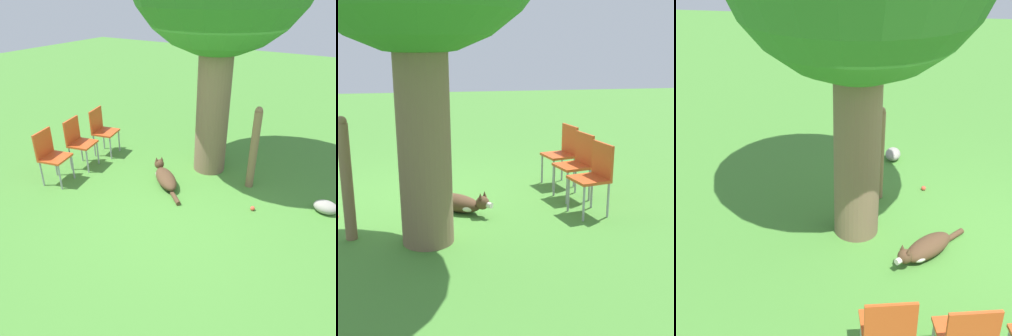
{
  "view_description": "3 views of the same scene",
  "coord_description": "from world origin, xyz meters",
  "views": [
    {
      "loc": [
        2.17,
        -3.88,
        2.98
      ],
      "look_at": [
        -0.41,
        0.3,
        0.29
      ],
      "focal_mm": 35.0,
      "sensor_mm": 36.0,
      "label": 1
    },
    {
      "loc": [
        -0.08,
        6.12,
        2.18
      ],
      "look_at": [
        -1.05,
        0.37,
        0.6
      ],
      "focal_mm": 50.0,
      "sensor_mm": 36.0,
      "label": 2
    },
    {
      "loc": [
        -5.05,
        0.57,
        3.66
      ],
      "look_at": [
        -0.14,
        1.32,
        0.97
      ],
      "focal_mm": 50.0,
      "sensor_mm": 36.0,
      "label": 3
    }
  ],
  "objects": [
    {
      "name": "dog",
      "position": [
        -0.45,
        0.27,
        0.12
      ],
      "size": [
        0.98,
        0.87,
        0.33
      ],
      "rotation": [
        0.0,
        0.0,
        2.43
      ],
      "color": "#513823",
      "rests_on": "ground_plane"
    },
    {
      "name": "red_chair_1",
      "position": [
        -2.15,
        -0.03,
        0.55
      ],
      "size": [
        0.51,
        0.52,
        0.93
      ],
      "rotation": [
        0.0,
        0.0,
        0.23
      ],
      "color": "#D14C1E",
      "rests_on": "ground_plane"
    },
    {
      "name": "tennis_ball",
      "position": [
        1.12,
        0.29,
        0.03
      ],
      "size": [
        0.07,
        0.07,
        0.07
      ],
      "color": "#E54C33",
      "rests_on": "ground_plane"
    },
    {
      "name": "ground_plane",
      "position": [
        0.0,
        0.0,
        0.0
      ],
      "size": [
        30.0,
        30.0,
        0.0
      ],
      "primitive_type": "plane",
      "color": "#478433"
    },
    {
      "name": "garden_rock",
      "position": [
        2.07,
        0.81,
        0.1
      ],
      "size": [
        0.35,
        0.25,
        0.2
      ],
      "color": "gray",
      "rests_on": "ground_plane"
    },
    {
      "name": "fence_post",
      "position": [
        0.83,
        0.96,
        0.71
      ],
      "size": [
        0.13,
        0.13,
        1.41
      ],
      "color": "#846647",
      "rests_on": "ground_plane"
    },
    {
      "name": "red_chair_0",
      "position": [
        -2.13,
        -0.69,
        0.55
      ],
      "size": [
        0.51,
        0.52,
        0.93
      ],
      "rotation": [
        0.0,
        0.0,
        0.23
      ],
      "color": "#D14C1E",
      "rests_on": "ground_plane"
    },
    {
      "name": "red_chair_2",
      "position": [
        -2.16,
        0.63,
        0.55
      ],
      "size": [
        0.51,
        0.52,
        0.93
      ],
      "rotation": [
        0.0,
        0.0,
        0.23
      ],
      "color": "#D14C1E",
      "rests_on": "ground_plane"
    }
  ]
}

